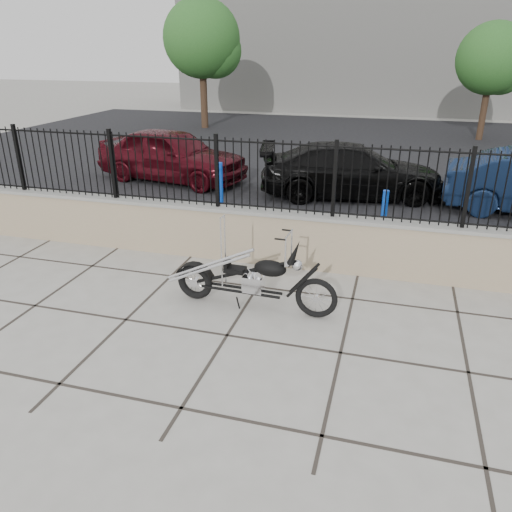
{
  "coord_description": "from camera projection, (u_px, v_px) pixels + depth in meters",
  "views": [
    {
      "loc": [
        1.92,
        -5.36,
        3.55
      ],
      "look_at": [
        0.08,
        1.14,
        0.69
      ],
      "focal_mm": 35.0,
      "sensor_mm": 36.0,
      "label": 1
    }
  ],
  "objects": [
    {
      "name": "chopper_motorcycle",
      "position": [
        250.0,
        264.0,
        7.07
      ],
      "size": [
        2.32,
        0.5,
        1.39
      ],
      "primitive_type": null,
      "rotation": [
        0.0,
        0.0,
        -0.04
      ],
      "color": "black",
      "rests_on": "ground_plane"
    },
    {
      "name": "car_red",
      "position": [
        172.0,
        155.0,
        13.94
      ],
      "size": [
        4.56,
        2.51,
        1.47
      ],
      "primitive_type": "imported",
      "rotation": [
        0.0,
        0.0,
        1.38
      ],
      "color": "#440911",
      "rests_on": "parking_lot"
    },
    {
      "name": "tree_left",
      "position": [
        201.0,
        35.0,
        21.85
      ],
      "size": [
        3.38,
        3.38,
        5.71
      ],
      "rotation": [
        0.0,
        0.0,
        -0.14
      ],
      "color": "#382619",
      "rests_on": "ground_plane"
    },
    {
      "name": "parking_lot",
      "position": [
        341.0,
        154.0,
        17.69
      ],
      "size": [
        30.0,
        30.0,
        0.0
      ],
      "primitive_type": "plane",
      "color": "black",
      "rests_on": "ground"
    },
    {
      "name": "retaining_wall",
      "position": [
        273.0,
        237.0,
        8.65
      ],
      "size": [
        14.0,
        0.36,
        0.96
      ],
      "primitive_type": "cube",
      "color": "gray",
      "rests_on": "ground_plane"
    },
    {
      "name": "car_black",
      "position": [
        352.0,
        171.0,
        12.47
      ],
      "size": [
        4.84,
        2.74,
        1.32
      ],
      "primitive_type": "imported",
      "rotation": [
        0.0,
        0.0,
        1.77
      ],
      "color": "black",
      "rests_on": "parking_lot"
    },
    {
      "name": "bollard_b",
      "position": [
        384.0,
        215.0,
        9.74
      ],
      "size": [
        0.13,
        0.13,
        0.99
      ],
      "primitive_type": "cylinder",
      "rotation": [
        0.0,
        0.0,
        0.1
      ],
      "color": "blue",
      "rests_on": "ground_plane"
    },
    {
      "name": "iron_fence",
      "position": [
        274.0,
        176.0,
        8.22
      ],
      "size": [
        14.0,
        0.08,
        1.2
      ],
      "primitive_type": "cube",
      "color": "black",
      "rests_on": "retaining_wall"
    },
    {
      "name": "bollard_a",
      "position": [
        220.0,
        187.0,
        11.39
      ],
      "size": [
        0.15,
        0.15,
        1.13
      ],
      "primitive_type": "cylinder",
      "rotation": [
        0.0,
        0.0,
        -0.09
      ],
      "color": "#0B45B0",
      "rests_on": "ground_plane"
    },
    {
      "name": "background_building",
      "position": [
        375.0,
        37.0,
        28.55
      ],
      "size": [
        22.0,
        6.0,
        8.0
      ],
      "primitive_type": "cube",
      "color": "beige",
      "rests_on": "ground_plane"
    },
    {
      "name": "tree_right",
      "position": [
        493.0,
        55.0,
        19.17
      ],
      "size": [
        2.72,
        2.72,
        4.6
      ],
      "rotation": [
        0.0,
        0.0,
        -0.07
      ],
      "color": "#382619",
      "rests_on": "ground_plane"
    },
    {
      "name": "ground_plane",
      "position": [
        227.0,
        335.0,
        6.62
      ],
      "size": [
        90.0,
        90.0,
        0.0
      ],
      "primitive_type": "plane",
      "color": "#99968E",
      "rests_on": "ground"
    }
  ]
}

